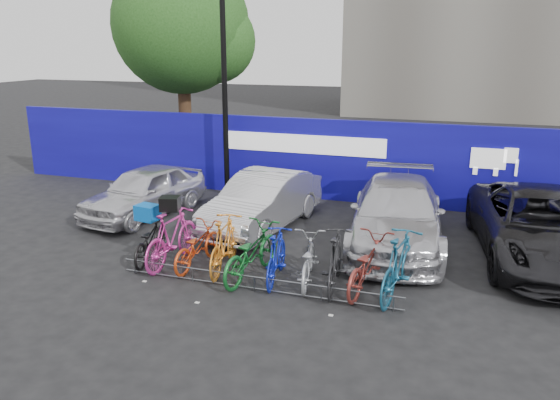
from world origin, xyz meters
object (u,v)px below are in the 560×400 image
at_px(bike_0, 149,240).
at_px(bike_3, 224,244).
at_px(car_3, 541,226).
at_px(bike_8, 367,264).
at_px(bike_5, 276,256).
at_px(bike_7, 335,261).
at_px(bike_6, 307,260).
at_px(car_2, 397,214).
at_px(bike_2, 197,246).
at_px(car_0, 144,191).
at_px(car_1, 263,201).
at_px(bike_1, 172,237).
at_px(lamppost, 225,88).
at_px(bike_rack, 254,283).
at_px(bike_9, 399,265).
at_px(tree, 187,28).
at_px(bike_4, 251,252).

height_order(bike_0, bike_3, bike_3).
distance_m(car_3, bike_8, 4.23).
relative_size(bike_5, bike_7, 0.93).
bearing_deg(bike_0, bike_6, 168.44).
height_order(car_2, bike_3, car_2).
xyz_separation_m(bike_3, bike_8, (2.92, -0.01, -0.05)).
distance_m(bike_2, bike_3, 0.63).
height_order(car_0, bike_2, car_0).
bearing_deg(bike_5, car_1, -72.25).
bearing_deg(bike_1, bike_5, -179.81).
xyz_separation_m(bike_1, bike_6, (2.94, 0.02, -0.13)).
bearing_deg(car_3, bike_3, -163.66).
height_order(car_2, bike_2, car_2).
height_order(lamppost, bike_6, lamppost).
bearing_deg(bike_7, car_2, -111.99).
relative_size(car_2, bike_0, 2.94).
relative_size(lamppost, bike_7, 3.29).
relative_size(car_2, bike_3, 2.67).
xyz_separation_m(bike_rack, bike_1, (-2.11, 0.67, 0.44)).
xyz_separation_m(car_1, car_3, (6.37, -0.11, 0.05)).
xyz_separation_m(car_3, bike_0, (-7.94, -2.68, -0.30)).
relative_size(car_3, bike_0, 3.13).
height_order(bike_2, bike_9, bike_9).
distance_m(lamppost, bike_5, 7.00).
bearing_deg(bike_1, bike_2, -170.46).
distance_m(bike_8, bike_9, 0.61).
bearing_deg(tree, bike_0, -67.63).
bearing_deg(car_2, bike_2, -150.60).
bearing_deg(bike_rack, car_2, 56.82).
distance_m(bike_1, bike_5, 2.36).
relative_size(bike_rack, bike_2, 3.25).
bearing_deg(bike_rack, bike_9, 13.40).
relative_size(bike_rack, car_2, 1.11).
height_order(car_1, car_3, car_3).
relative_size(car_1, bike_6, 2.38).
height_order(bike_rack, car_2, car_2).
bearing_deg(bike_5, bike_2, -12.78).
bearing_deg(bike_6, bike_4, -2.91).
distance_m(car_0, bike_3, 4.54).
distance_m(car_0, bike_4, 5.17).
bearing_deg(car_3, bike_5, -157.46).
xyz_separation_m(bike_4, bike_8, (2.27, 0.16, -0.02)).
xyz_separation_m(car_1, bike_1, (-0.98, -2.84, -0.10)).
xyz_separation_m(bike_2, bike_5, (1.80, -0.18, 0.06)).
xyz_separation_m(lamppost, bike_2, (1.65, -5.26, -2.82)).
bearing_deg(car_0, bike_7, -15.98).
distance_m(bike_0, bike_5, 2.94).
bearing_deg(bike_rack, bike_1, 162.23).
bearing_deg(bike_7, bike_6, -15.57).
height_order(bike_rack, bike_7, bike_7).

